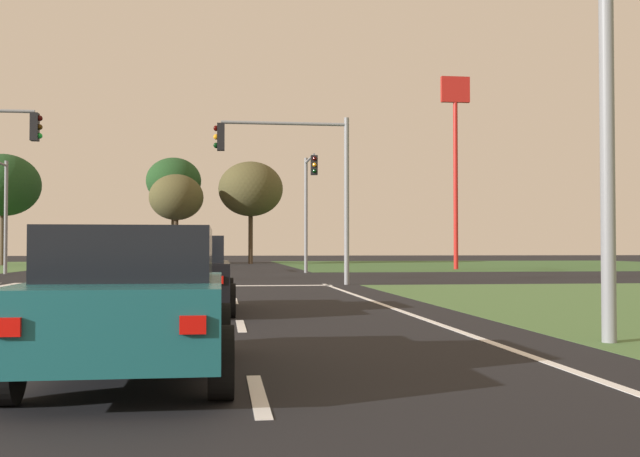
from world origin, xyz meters
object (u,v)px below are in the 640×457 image
at_px(car_teal_fourth, 133,300).
at_px(treeline_second, 3,185).
at_px(car_blue_second, 154,255).
at_px(pedestrian_at_median, 164,248).
at_px(treeline_fourth, 176,198).
at_px(car_black_third, 184,273).
at_px(treeline_third, 174,181).
at_px(traffic_signal_near_right, 300,169).
at_px(fastfood_pole_sign, 455,129).
at_px(treeline_fifth, 251,189).
at_px(car_maroon_near, 137,256).
at_px(traffic_signal_far_right, 309,193).

xyz_separation_m(car_teal_fourth, treeline_second, (-15.60, 52.41, 5.32)).
bearing_deg(car_blue_second, pedestrian_at_median, 97.06).
bearing_deg(treeline_fourth, car_black_third, -86.45).
xyz_separation_m(car_blue_second, treeline_third, (1.45, 1.67, 6.09)).
height_order(traffic_signal_near_right, treeline_third, treeline_third).
bearing_deg(pedestrian_at_median, treeline_second, -74.44).
height_order(car_black_third, treeline_third, treeline_third).
distance_m(fastfood_pole_sign, treeline_fifth, 21.57).
height_order(car_teal_fourth, treeline_third, treeline_third).
bearing_deg(car_black_third, fastfood_pole_sign, 63.14).
xyz_separation_m(car_maroon_near, fastfood_pole_sign, (19.97, -6.37, 7.91)).
distance_m(treeline_fourth, treeline_fifth, 6.49).
bearing_deg(traffic_signal_near_right, car_black_third, -107.55).
relative_size(car_black_third, traffic_signal_near_right, 0.73).
bearing_deg(car_maroon_near, car_black_third, 97.59).
distance_m(treeline_third, treeline_fifth, 6.44).
relative_size(car_blue_second, car_teal_fourth, 1.10).
relative_size(car_blue_second, car_black_third, 1.05).
relative_size(car_maroon_near, car_black_third, 0.99).
bearing_deg(treeline_fourth, treeline_second, -177.26).
relative_size(car_teal_fourth, pedestrian_at_median, 2.24).
bearing_deg(car_blue_second, car_teal_fourth, 94.75).
bearing_deg(fastfood_pole_sign, car_blue_second, 139.58).
bearing_deg(car_blue_second, treeline_second, 11.00).
height_order(traffic_signal_far_right, treeline_third, treeline_third).
distance_m(car_maroon_near, traffic_signal_far_right, 16.99).
relative_size(car_black_third, traffic_signal_far_right, 0.72).
bearing_deg(treeline_fourth, treeline_third, 97.24).
bearing_deg(car_teal_fourth, fastfood_pole_sign, 67.96).
height_order(fastfood_pole_sign, treeline_second, fastfood_pole_sign).
distance_m(treeline_second, treeline_fourth, 12.96).
distance_m(car_maroon_near, treeline_fifth, 14.92).
distance_m(traffic_signal_far_right, pedestrian_at_median, 11.17).
height_order(car_maroon_near, treeline_second, treeline_second).
bearing_deg(traffic_signal_far_right, treeline_fifth, 94.71).
relative_size(car_blue_second, treeline_second, 0.55).
xyz_separation_m(treeline_fourth, treeline_fifth, (5.95, 2.42, 0.91)).
bearing_deg(traffic_signal_near_right, treeline_fifth, 90.55).
bearing_deg(treeline_fourth, car_maroon_near, -102.74).
bearing_deg(car_maroon_near, pedestrian_at_median, 110.47).
distance_m(car_maroon_near, traffic_signal_near_right, 26.75).
height_order(car_teal_fourth, treeline_fifth, treeline_fifth).
xyz_separation_m(car_black_third, traffic_signal_far_right, (5.18, 22.94, 3.33)).
xyz_separation_m(pedestrian_at_median, treeline_third, (-0.57, 18.04, 5.58)).
height_order(traffic_signal_near_right, treeline_fourth, treeline_fourth).
relative_size(pedestrian_at_median, treeline_third, 0.21).
height_order(car_maroon_near, treeline_fourth, treeline_fourth).
bearing_deg(fastfood_pole_sign, car_maroon_near, 162.30).
bearing_deg(fastfood_pole_sign, traffic_signal_near_right, -121.72).
bearing_deg(traffic_signal_near_right, traffic_signal_far_right, 81.94).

